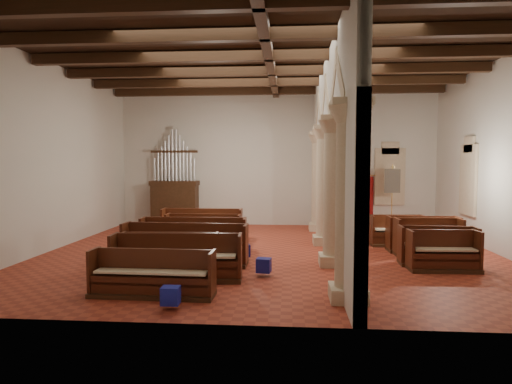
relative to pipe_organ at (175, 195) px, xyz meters
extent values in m
plane|color=#A13823|center=(4.50, -5.50, -1.37)|extent=(14.00, 14.00, 0.00)
plane|color=black|center=(4.50, -5.50, 4.63)|extent=(14.00, 14.00, 0.00)
cube|color=beige|center=(4.50, 0.50, 1.63)|extent=(14.00, 0.02, 6.00)
cube|color=beige|center=(4.50, -11.50, 1.63)|extent=(14.00, 0.02, 6.00)
cube|color=beige|center=(-2.50, -5.50, 1.63)|extent=(0.02, 12.00, 6.00)
cube|color=beige|center=(11.50, -5.50, 1.63)|extent=(0.02, 12.00, 6.00)
cube|color=beige|center=(6.30, -10.00, -1.22)|extent=(0.75, 0.75, 0.30)
cylinder|color=beige|center=(6.30, -10.00, 0.58)|extent=(0.56, 0.56, 3.30)
cube|color=beige|center=(6.30, -7.00, -1.22)|extent=(0.75, 0.75, 0.30)
cylinder|color=beige|center=(6.30, -7.00, 0.58)|extent=(0.56, 0.56, 3.30)
cube|color=beige|center=(6.30, -4.00, -1.22)|extent=(0.75, 0.75, 0.30)
cylinder|color=beige|center=(6.30, -4.00, 0.58)|extent=(0.56, 0.56, 3.30)
cube|color=beige|center=(6.30, -1.00, -1.22)|extent=(0.75, 0.75, 0.30)
cylinder|color=beige|center=(6.30, -1.00, 0.58)|extent=(0.56, 0.56, 3.30)
cube|color=beige|center=(6.30, -5.50, 3.66)|extent=(0.25, 11.90, 1.93)
cube|color=#367964|center=(11.48, -3.00, 0.83)|extent=(0.03, 1.00, 2.20)
cube|color=#367964|center=(9.50, 0.48, 0.83)|extent=(1.00, 0.03, 2.20)
cube|color=#3B2113|center=(0.00, 0.00, -0.47)|extent=(2.00, 0.80, 1.80)
cube|color=#3B2113|center=(0.00, 0.00, 0.53)|extent=(2.10, 0.85, 0.20)
cube|color=#342410|center=(0.62, 0.00, -1.33)|extent=(0.42, 0.42, 0.09)
cube|color=#342410|center=(0.62, 0.00, -0.90)|extent=(0.21, 0.21, 0.95)
cube|color=#342410|center=(0.62, -0.07, -0.38)|extent=(0.46, 0.38, 0.17)
cube|color=maroon|center=(8.00, 0.42, -0.22)|extent=(1.60, 0.06, 2.10)
cylinder|color=gold|center=(8.00, 0.40, 0.88)|extent=(1.80, 0.04, 0.04)
cone|color=#3B2113|center=(9.32, -0.80, -1.30)|extent=(0.41, 0.41, 0.14)
cylinder|color=gold|center=(9.32, -0.80, 0.00)|extent=(0.04, 0.04, 2.75)
cylinder|color=gold|center=(9.32, -0.80, 1.26)|extent=(0.08, 0.80, 0.03)
cube|color=#191752|center=(9.32, -0.82, 0.69)|extent=(0.63, 0.06, 0.97)
cube|color=navy|center=(2.82, -10.80, -1.10)|extent=(0.35, 0.29, 0.34)
cube|color=navy|center=(4.47, -8.26, -1.10)|extent=(0.39, 0.33, 0.35)
cube|color=navy|center=(3.78, -6.53, -1.10)|extent=(0.42, 0.38, 0.35)
cylinder|color=white|center=(1.96, -9.78, -1.21)|extent=(1.01, 0.15, 0.10)
cylinder|color=white|center=(2.88, -9.86, -1.21)|extent=(0.96, 0.48, 0.10)
cube|color=#3B2113|center=(2.21, -10.03, -1.32)|extent=(2.66, 0.72, 0.09)
cube|color=#511911|center=(2.21, -10.07, -1.07)|extent=(2.50, 0.44, 0.42)
cube|color=#511911|center=(2.21, -9.86, -0.83)|extent=(2.50, 0.13, 0.89)
cube|color=#511911|center=(0.92, -10.01, -0.83)|extent=(0.08, 0.56, 0.89)
cube|color=#511911|center=(3.50, -10.01, -0.83)|extent=(0.08, 0.56, 0.89)
cube|color=beige|center=(2.21, -10.07, -0.83)|extent=(2.40, 0.40, 0.05)
cube|color=#3B2113|center=(2.41, -8.77, -1.32)|extent=(3.15, 0.94, 0.11)
cube|color=#3F0F0D|center=(2.41, -8.83, -1.03)|extent=(2.98, 0.61, 0.48)
cube|color=#3F0F0D|center=(2.41, -8.58, -0.76)|extent=(2.96, 0.27, 1.01)
cube|color=#3F0F0D|center=(0.89, -8.75, -0.76)|extent=(0.12, 0.64, 1.01)
cube|color=#3F0F0D|center=(3.93, -8.75, -0.76)|extent=(0.12, 0.64, 1.01)
cube|color=beige|center=(2.41, -8.83, -0.76)|extent=(2.86, 0.56, 0.05)
cube|color=#3B2113|center=(1.93, -7.76, -1.32)|extent=(2.61, 0.77, 0.09)
cube|color=#44110E|center=(1.93, -7.80, -1.07)|extent=(2.45, 0.48, 0.41)
cube|color=#44110E|center=(1.93, -7.59, -0.84)|extent=(2.43, 0.18, 0.88)
cube|color=#44110E|center=(0.68, -7.74, -0.84)|extent=(0.09, 0.56, 0.88)
cube|color=#44110E|center=(3.19, -7.74, -0.84)|extent=(0.09, 0.56, 0.88)
cube|color=beige|center=(1.93, -7.80, -0.84)|extent=(2.35, 0.44, 0.05)
cube|color=#3B2113|center=(2.22, -7.22, -1.32)|extent=(3.49, 0.86, 0.11)
cube|color=#4E2310|center=(2.22, -7.27, -1.02)|extent=(3.33, 0.53, 0.49)
cube|color=#4E2310|center=(2.22, -7.03, -0.75)|extent=(3.32, 0.17, 1.03)
cube|color=#4E2310|center=(0.52, -7.20, -0.75)|extent=(0.09, 0.65, 1.03)
cube|color=#4E2310|center=(3.92, -7.20, -0.75)|extent=(0.09, 0.65, 1.03)
cube|color=beige|center=(2.22, -7.27, -0.75)|extent=(3.19, 0.48, 0.05)
cube|color=#3B2113|center=(2.17, -5.89, -1.32)|extent=(3.24, 0.84, 0.11)
cube|color=#4D2310|center=(2.17, -5.94, -1.02)|extent=(3.09, 0.52, 0.48)
cube|color=#4D2310|center=(2.17, -5.69, -0.75)|extent=(3.07, 0.16, 1.02)
cube|color=#4D2310|center=(0.59, -5.86, -0.75)|extent=(0.09, 0.65, 1.02)
cube|color=#4D2310|center=(3.74, -5.86, -0.75)|extent=(0.09, 0.65, 1.02)
cube|color=beige|center=(2.17, -5.94, -0.75)|extent=(2.96, 0.47, 0.05)
cube|color=#3B2113|center=(2.27, -4.96, -1.32)|extent=(2.81, 0.84, 0.09)
cube|color=#501B11|center=(2.27, -5.01, -1.07)|extent=(2.64, 0.55, 0.42)
cube|color=#501B11|center=(2.27, -4.79, -0.84)|extent=(2.62, 0.25, 0.88)
cube|color=#501B11|center=(0.92, -4.94, -0.84)|extent=(0.10, 0.56, 0.88)
cube|color=#501B11|center=(3.62, -4.94, -0.84)|extent=(0.10, 0.56, 0.88)
cube|color=beige|center=(2.27, -5.01, -0.84)|extent=(2.54, 0.51, 0.05)
cube|color=#3B2113|center=(2.10, -4.09, -1.32)|extent=(2.63, 0.72, 0.10)
cube|color=#40120D|center=(2.10, -4.13, -1.06)|extent=(2.47, 0.43, 0.44)
cube|color=#40120D|center=(2.10, -3.91, -0.81)|extent=(2.47, 0.11, 0.92)
cube|color=#40120D|center=(0.82, -4.07, -0.81)|extent=(0.08, 0.58, 0.92)
cube|color=#40120D|center=(3.37, -4.07, -0.81)|extent=(0.08, 0.58, 0.92)
cube|color=beige|center=(2.10, -4.13, -0.81)|extent=(2.38, 0.39, 0.05)
cube|color=#3B2113|center=(1.92, -3.43, -1.32)|extent=(2.94, 0.80, 0.11)
cube|color=#44180E|center=(1.92, -3.48, -1.02)|extent=(2.78, 0.47, 0.48)
cube|color=#44180E|center=(1.92, -3.23, -0.75)|extent=(2.78, 0.12, 1.02)
cube|color=#44180E|center=(0.49, -3.40, -0.75)|extent=(0.09, 0.65, 1.02)
cube|color=#44180E|center=(3.35, -3.40, -0.75)|extent=(0.09, 0.65, 1.02)
cube|color=beige|center=(1.92, -3.48, -0.75)|extent=(2.67, 0.43, 0.05)
cube|color=#3B2113|center=(9.11, -7.37, -1.32)|extent=(1.80, 0.76, 0.10)
cube|color=#40110D|center=(9.11, -7.42, -1.04)|extent=(1.64, 0.45, 0.45)
cube|color=#40110D|center=(9.11, -7.19, -0.79)|extent=(1.63, 0.12, 0.96)
cube|color=#40110D|center=(8.25, -7.35, -0.79)|extent=(0.09, 0.61, 0.96)
cube|color=#40110D|center=(9.97, -7.35, -0.79)|extent=(0.09, 0.61, 0.96)
cube|color=beige|center=(9.11, -7.42, -0.79)|extent=(1.58, 0.41, 0.05)
cube|color=#3B2113|center=(9.17, -6.77, -1.32)|extent=(2.07, 0.80, 0.10)
cube|color=#48120F|center=(9.17, -6.82, -1.04)|extent=(1.91, 0.49, 0.46)
cube|color=#48120F|center=(9.17, -6.59, -0.79)|extent=(1.89, 0.15, 0.97)
cube|color=#48120F|center=(8.18, -6.75, -0.79)|extent=(0.10, 0.61, 0.97)
cube|color=#48120F|center=(10.15, -6.75, -0.79)|extent=(0.10, 0.61, 0.97)
cube|color=beige|center=(9.17, -6.82, -0.79)|extent=(1.83, 0.44, 0.05)
cube|color=#3B2113|center=(9.27, -5.64, -1.32)|extent=(1.96, 0.84, 0.11)
cube|color=#4A1210|center=(9.27, -5.69, -1.02)|extent=(1.80, 0.51, 0.49)
cube|color=#4A1210|center=(9.27, -5.44, -0.74)|extent=(1.79, 0.15, 1.04)
cube|color=#4A1210|center=(8.34, -5.62, -0.74)|extent=(0.10, 0.66, 1.04)
cube|color=#4A1210|center=(10.20, -5.62, -0.74)|extent=(0.10, 0.66, 1.04)
cube|color=beige|center=(9.27, -5.69, -0.74)|extent=(1.73, 0.46, 0.05)
cube|color=#3B2113|center=(9.33, -4.95, -1.32)|extent=(2.21, 0.78, 0.11)
cube|color=#4E1510|center=(9.33, -5.01, -1.03)|extent=(2.05, 0.46, 0.48)
cube|color=#4E1510|center=(9.33, -4.76, -0.76)|extent=(2.05, 0.11, 1.01)
cube|color=#4E1510|center=(8.26, -4.93, -0.76)|extent=(0.08, 0.64, 1.01)
cube|color=#4E1510|center=(10.39, -4.93, -0.76)|extent=(0.08, 0.64, 1.01)
cube|color=beige|center=(9.33, -5.01, -0.76)|extent=(1.97, 0.41, 0.05)
cube|color=#3B2113|center=(8.75, -4.03, -1.32)|extent=(1.83, 0.80, 0.10)
cube|color=#4C2010|center=(8.75, -4.08, -1.05)|extent=(1.66, 0.50, 0.44)
cube|color=#4C2010|center=(8.75, -3.85, -0.80)|extent=(1.64, 0.17, 0.94)
cube|color=#4C2010|center=(7.89, -4.01, -0.80)|extent=(0.11, 0.60, 0.94)
cube|color=#4C2010|center=(9.62, -4.01, -0.80)|extent=(0.11, 0.60, 0.94)
cube|color=beige|center=(8.75, -4.08, -0.80)|extent=(1.60, 0.45, 0.05)
camera|label=1|loc=(5.08, -18.70, 1.46)|focal=30.00mm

